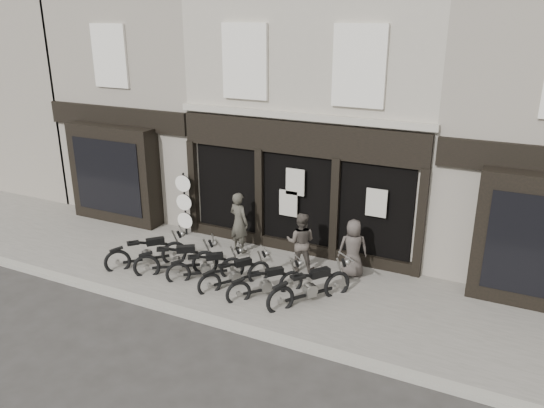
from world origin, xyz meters
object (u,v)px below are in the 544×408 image
at_px(motorcycle_0, 147,255).
at_px(advert_sign_post, 185,207).
at_px(motorcycle_5, 311,289).
at_px(man_centre, 301,242).
at_px(man_left, 239,222).
at_px(motorcycle_1, 177,262).
at_px(motorcycle_2, 206,269).
at_px(man_right, 353,248).
at_px(motorcycle_3, 235,276).
at_px(motorcycle_4, 266,285).

distance_m(motorcycle_0, advert_sign_post, 2.35).
xyz_separation_m(motorcycle_5, man_centre, (-0.89, 1.46, 0.48)).
bearing_deg(motorcycle_5, advert_sign_post, 103.39).
distance_m(motorcycle_5, man_left, 3.48).
bearing_deg(man_left, motorcycle_0, 63.06).
distance_m(motorcycle_1, motorcycle_2, 0.87).
height_order(motorcycle_5, advert_sign_post, advert_sign_post).
distance_m(motorcycle_1, man_right, 4.63).
relative_size(motorcycle_3, motorcycle_4, 1.05).
bearing_deg(motorcycle_1, advert_sign_post, 84.44).
distance_m(motorcycle_3, motorcycle_5, 2.00).
height_order(man_centre, advert_sign_post, advert_sign_post).
relative_size(motorcycle_1, man_left, 1.09).
bearing_deg(motorcycle_4, advert_sign_post, 100.82).
bearing_deg(motorcycle_1, man_right, -11.20).
xyz_separation_m(motorcycle_4, man_right, (1.55, 1.93, 0.51)).
bearing_deg(motorcycle_4, man_centre, 34.32).
relative_size(motorcycle_4, advert_sign_post, 0.79).
distance_m(motorcycle_0, motorcycle_4, 3.65).
distance_m(motorcycle_3, man_left, 2.19).
height_order(motorcycle_1, motorcycle_3, motorcycle_1).
distance_m(man_right, advert_sign_post, 5.52).
bearing_deg(advert_sign_post, motorcycle_1, -65.23).
relative_size(motorcycle_5, man_centre, 1.24).
distance_m(motorcycle_0, man_right, 5.55).
height_order(motorcycle_0, motorcycle_3, motorcycle_0).
height_order(motorcycle_0, advert_sign_post, advert_sign_post).
relative_size(motorcycle_1, man_right, 1.25).
bearing_deg(man_left, man_right, -164.77).
bearing_deg(motorcycle_3, motorcycle_2, 124.68).
bearing_deg(man_left, motorcycle_2, 108.13).
relative_size(motorcycle_1, motorcycle_5, 0.97).
distance_m(motorcycle_4, man_left, 2.78).
height_order(motorcycle_3, man_right, man_right).
relative_size(motorcycle_1, motorcycle_4, 1.17).
distance_m(motorcycle_2, motorcycle_5, 2.87).
bearing_deg(man_left, man_centre, -172.76).
height_order(motorcycle_4, man_left, man_left).
height_order(motorcycle_4, man_right, man_right).
xyz_separation_m(motorcycle_4, advert_sign_post, (-3.95, 2.30, 0.64)).
height_order(motorcycle_5, man_centre, man_centre).
bearing_deg(motorcycle_5, motorcycle_4, 136.19).
distance_m(man_centre, man_right, 1.38).
height_order(motorcycle_3, advert_sign_post, advert_sign_post).
relative_size(motorcycle_0, motorcycle_2, 1.04).
bearing_deg(advert_sign_post, man_left, -13.98).
relative_size(man_left, man_right, 1.14).
bearing_deg(motorcycle_3, motorcycle_0, 126.30).
bearing_deg(motorcycle_2, motorcycle_4, -42.05).
distance_m(motorcycle_1, motorcycle_3, 1.73).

